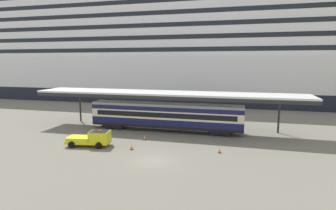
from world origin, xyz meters
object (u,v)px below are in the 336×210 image
service_truck (92,138)px  traffic_cone_mid (219,150)px  cruise_ship (165,48)px  traffic_cone_near (145,138)px  traffic_cone_far (131,147)px  train_carriage (165,116)px

service_truck → traffic_cone_mid: service_truck is taller
cruise_ship → traffic_cone_mid: (17.87, -42.97, -13.39)m
service_truck → traffic_cone_mid: (15.10, 1.32, -0.67)m
traffic_cone_near → traffic_cone_mid: traffic_cone_mid is taller
traffic_cone_near → traffic_cone_far: 4.11m
service_truck → traffic_cone_mid: bearing=5.0°
traffic_cone_near → traffic_cone_far: traffic_cone_far is taller
traffic_cone_near → traffic_cone_mid: bearing=-15.3°
train_carriage → traffic_cone_far: (-1.56, -9.45, -1.96)m
cruise_ship → traffic_cone_far: cruise_ship is taller
train_carriage → service_truck: size_ratio=4.11×
cruise_ship → service_truck: 46.17m
service_truck → traffic_cone_far: 5.13m
traffic_cone_mid → traffic_cone_far: (-10.01, -1.42, 0.02)m
train_carriage → traffic_cone_mid: 11.82m
traffic_cone_mid → traffic_cone_far: traffic_cone_far is taller
cruise_ship → traffic_cone_near: (8.03, -40.29, -13.40)m
traffic_cone_far → train_carriage: bearing=80.6°
service_truck → traffic_cone_near: bearing=37.3°
traffic_cone_far → cruise_ship: bearing=100.0°
traffic_cone_near → traffic_cone_far: (-0.17, -4.11, 0.03)m
service_truck → traffic_cone_near: (5.25, 4.01, -0.68)m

